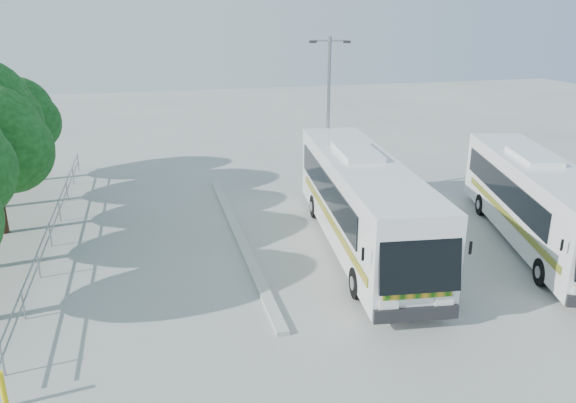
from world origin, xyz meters
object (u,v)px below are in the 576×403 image
object	(u,v)px
coach_main	(362,201)
coach_adjacent	(538,201)
tree_far_e	(17,114)
lamppost	(328,112)
bollard	(3,390)

from	to	relation	value
coach_main	coach_adjacent	world-z (taller)	coach_main
tree_far_e	coach_main	distance (m)	20.31
coach_main	lamppost	bearing A→B (deg)	90.86
tree_far_e	coach_adjacent	bearing A→B (deg)	-33.92
bollard	lamppost	bearing A→B (deg)	46.93
coach_adjacent	lamppost	size ratio (longest dim) A/B	1.54
tree_far_e	coach_adjacent	xyz separation A→B (m)	(22.19, -14.92, -2.02)
bollard	tree_far_e	bearing A→B (deg)	98.06
coach_main	bollard	distance (m)	14.13
coach_main	lamppost	distance (m)	6.95
tree_far_e	bollard	xyz separation A→B (m)	(2.93, -20.68, -3.38)
coach_adjacent	lamppost	world-z (taller)	lamppost
tree_far_e	coach_main	xyz separation A→B (m)	(15.03, -13.53, -1.87)
coach_main	coach_adjacent	distance (m)	7.30
bollard	coach_adjacent	bearing A→B (deg)	16.66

